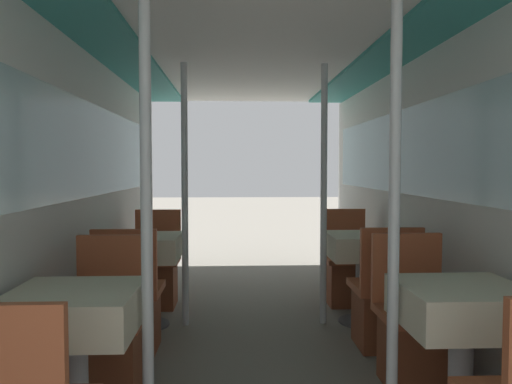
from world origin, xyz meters
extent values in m
cube|color=silver|center=(-1.27, 1.87, 1.08)|extent=(0.05, 6.53, 2.16)
cube|color=#9EC6D1|center=(-1.26, 1.87, 1.44)|extent=(0.03, 6.01, 0.71)
cube|color=silver|center=(1.27, 1.87, 1.08)|extent=(0.05, 6.53, 2.16)
cube|color=#9EC6D1|center=(1.26, 1.87, 1.44)|extent=(0.03, 6.01, 0.71)
cube|color=white|center=(0.00, 1.87, 2.21)|extent=(2.55, 6.53, 0.04)
cube|color=teal|center=(-1.05, 1.87, 2.17)|extent=(0.46, 6.27, 0.03)
cube|color=teal|center=(1.05, 1.87, 2.17)|extent=(0.46, 6.27, 0.03)
cylinder|color=#B7B7BC|center=(-0.91, 0.73, 0.37)|extent=(0.12, 0.12, 0.71)
cube|color=#B2B2B7|center=(-0.91, 0.73, 0.73)|extent=(0.53, 0.53, 0.02)
cube|color=beige|center=(-0.91, 0.73, 0.65)|extent=(0.57, 0.57, 0.20)
cube|color=brown|center=(-0.91, 1.30, 0.21)|extent=(0.37, 0.37, 0.41)
cube|color=#B25633|center=(-0.91, 1.30, 0.44)|extent=(0.44, 0.44, 0.05)
cube|color=#B25633|center=(-0.91, 1.50, 0.68)|extent=(0.44, 0.04, 0.43)
cylinder|color=silver|center=(-0.57, 0.73, 1.08)|extent=(0.05, 0.05, 2.16)
cylinder|color=#4C4C51|center=(-0.91, 2.55, 0.01)|extent=(0.40, 0.40, 0.01)
cylinder|color=#B7B7BC|center=(-0.91, 2.55, 0.37)|extent=(0.12, 0.12, 0.71)
cube|color=#B2B2B7|center=(-0.91, 2.55, 0.73)|extent=(0.53, 0.53, 0.02)
cube|color=beige|center=(-0.91, 2.55, 0.65)|extent=(0.57, 0.57, 0.20)
cube|color=brown|center=(-0.91, 1.98, 0.21)|extent=(0.37, 0.37, 0.41)
cube|color=#B25633|center=(-0.91, 1.98, 0.44)|extent=(0.44, 0.44, 0.05)
cube|color=#B25633|center=(-0.91, 1.78, 0.68)|extent=(0.44, 0.04, 0.43)
cube|color=brown|center=(-0.91, 3.11, 0.21)|extent=(0.37, 0.37, 0.41)
cube|color=#B25633|center=(-0.91, 3.11, 0.44)|extent=(0.44, 0.44, 0.05)
cube|color=#B25633|center=(-0.91, 3.31, 0.68)|extent=(0.44, 0.04, 0.43)
cylinder|color=silver|center=(-0.57, 2.55, 1.08)|extent=(0.05, 0.05, 2.16)
cylinder|color=#B7B7BC|center=(0.91, 0.73, 0.37)|extent=(0.12, 0.12, 0.71)
cube|color=#B2B2B7|center=(0.91, 0.73, 0.73)|extent=(0.53, 0.53, 0.02)
cube|color=beige|center=(0.91, 0.73, 0.65)|extent=(0.57, 0.57, 0.20)
cube|color=brown|center=(0.91, 1.30, 0.21)|extent=(0.37, 0.37, 0.41)
cube|color=#B25633|center=(0.91, 1.30, 0.44)|extent=(0.44, 0.44, 0.05)
cube|color=#B25633|center=(0.91, 1.50, 0.68)|extent=(0.44, 0.04, 0.43)
cylinder|color=silver|center=(0.57, 0.73, 1.08)|extent=(0.05, 0.05, 2.16)
cylinder|color=#4C4C51|center=(0.91, 2.55, 0.01)|extent=(0.40, 0.40, 0.01)
cylinder|color=#B7B7BC|center=(0.91, 2.55, 0.37)|extent=(0.12, 0.12, 0.71)
cube|color=#B2B2B7|center=(0.91, 2.55, 0.73)|extent=(0.53, 0.53, 0.02)
cube|color=beige|center=(0.91, 2.55, 0.65)|extent=(0.57, 0.57, 0.20)
cube|color=brown|center=(0.91, 1.98, 0.21)|extent=(0.37, 0.37, 0.41)
cube|color=#B25633|center=(0.91, 1.98, 0.44)|extent=(0.44, 0.44, 0.05)
cube|color=#B25633|center=(0.91, 1.78, 0.68)|extent=(0.44, 0.04, 0.43)
cube|color=brown|center=(0.91, 3.11, 0.21)|extent=(0.37, 0.37, 0.41)
cube|color=#B25633|center=(0.91, 3.11, 0.44)|extent=(0.44, 0.44, 0.05)
cube|color=#B25633|center=(0.91, 3.31, 0.68)|extent=(0.44, 0.04, 0.43)
cylinder|color=silver|center=(0.57, 2.55, 1.08)|extent=(0.05, 0.05, 2.16)
camera|label=1|loc=(-0.18, -1.56, 1.31)|focal=35.00mm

